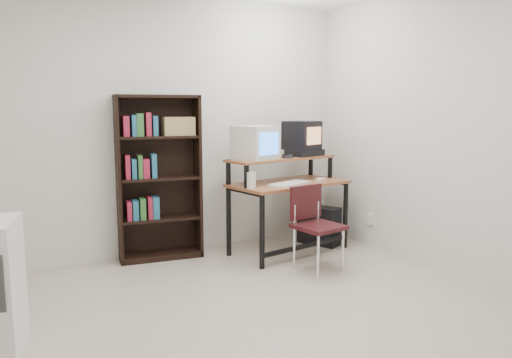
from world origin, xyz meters
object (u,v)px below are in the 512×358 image
crt_monitor (255,143)px  pc_tower (319,225)px  computer_desk (288,186)px  school_chair (314,219)px  bookshelf (159,175)px  crt_tv (302,135)px

crt_monitor → pc_tower: (0.78, -0.03, -0.93)m
crt_monitor → pc_tower: bearing=-21.4°
computer_desk → crt_monitor: (-0.33, 0.09, 0.45)m
computer_desk → school_chair: computer_desk is taller
crt_monitor → school_chair: crt_monitor is taller
bookshelf → school_chair: bearing=-34.9°
school_chair → bookshelf: bookshelf is taller
pc_tower → school_chair: 0.92m
crt_tv → school_chair: 1.13m
crt_monitor → school_chair: 1.00m
pc_tower → bookshelf: bearing=145.5°
computer_desk → pc_tower: size_ratio=2.93×
computer_desk → pc_tower: bearing=-1.8°
school_chair → bookshelf: 1.58m
school_chair → bookshelf: (-1.14, 1.04, 0.36)m
school_chair → pc_tower: bearing=42.3°
crt_monitor → bookshelf: bookshelf is taller
crt_tv → school_chair: size_ratio=0.52×
pc_tower → school_chair: size_ratio=0.58×
computer_desk → school_chair: (-0.10, -0.62, -0.21)m
crt_monitor → school_chair: (0.23, -0.72, -0.67)m
crt_tv → bookshelf: 1.58m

